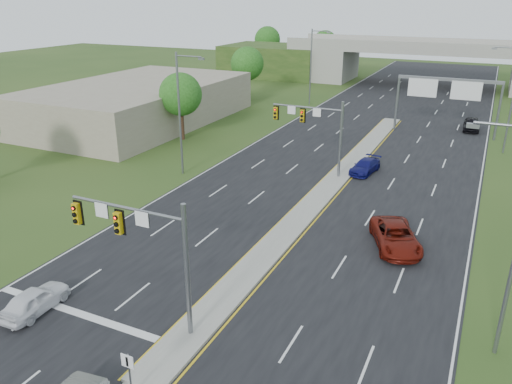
{
  "coord_description": "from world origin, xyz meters",
  "views": [
    {
      "loc": [
        11.5,
        -16.83,
        15.53
      ],
      "look_at": [
        -2.03,
        11.78,
        3.0
      ],
      "focal_mm": 35.0,
      "sensor_mm": 36.0,
      "label": 1
    }
  ],
  "objects_px": {
    "car_far_c": "(471,124)",
    "keep_right_sign": "(129,369)",
    "sign_gantry": "(447,91)",
    "car_white": "(35,300)",
    "overpass": "(427,66)",
    "signal_mast_near": "(144,241)",
    "car_far_b": "(365,166)",
    "car_far_a": "(396,236)",
    "signal_mast_far": "(317,125)"
  },
  "relations": [
    {
      "from": "car_far_a",
      "to": "car_far_c",
      "type": "distance_m",
      "value": 35.11
    },
    {
      "from": "car_far_a",
      "to": "car_far_b",
      "type": "height_order",
      "value": "car_far_a"
    },
    {
      "from": "car_white",
      "to": "signal_mast_near",
      "type": "bearing_deg",
      "value": -167.27
    },
    {
      "from": "car_far_a",
      "to": "car_far_c",
      "type": "bearing_deg",
      "value": 62.47
    },
    {
      "from": "car_far_b",
      "to": "signal_mast_near",
      "type": "bearing_deg",
      "value": -89.76
    },
    {
      "from": "keep_right_sign",
      "to": "car_far_c",
      "type": "distance_m",
      "value": 54.01
    },
    {
      "from": "signal_mast_near",
      "to": "car_far_a",
      "type": "height_order",
      "value": "signal_mast_near"
    },
    {
      "from": "car_far_b",
      "to": "overpass",
      "type": "bearing_deg",
      "value": 100.75
    },
    {
      "from": "keep_right_sign",
      "to": "sign_gantry",
      "type": "xyz_separation_m",
      "value": [
        6.68,
        49.45,
        3.72
      ]
    },
    {
      "from": "signal_mast_far",
      "to": "overpass",
      "type": "bearing_deg",
      "value": 87.65
    },
    {
      "from": "keep_right_sign",
      "to": "car_far_c",
      "type": "bearing_deg",
      "value": 79.54
    },
    {
      "from": "sign_gantry",
      "to": "signal_mast_far",
      "type": "bearing_deg",
      "value": -114.11
    },
    {
      "from": "car_white",
      "to": "car_far_b",
      "type": "distance_m",
      "value": 30.9
    },
    {
      "from": "sign_gantry",
      "to": "signal_mast_near",
      "type": "bearing_deg",
      "value": -101.25
    },
    {
      "from": "signal_mast_near",
      "to": "overpass",
      "type": "bearing_deg",
      "value": 88.38
    },
    {
      "from": "signal_mast_near",
      "to": "overpass",
      "type": "xyz_separation_m",
      "value": [
        2.26,
        80.07,
        -1.17
      ]
    },
    {
      "from": "signal_mast_near",
      "to": "car_far_a",
      "type": "xyz_separation_m",
      "value": [
        9.52,
        13.64,
        -3.93
      ]
    },
    {
      "from": "car_far_c",
      "to": "overpass",
      "type": "bearing_deg",
      "value": 104.33
    },
    {
      "from": "keep_right_sign",
      "to": "sign_gantry",
      "type": "relative_size",
      "value": 0.19
    },
    {
      "from": "car_far_c",
      "to": "car_far_a",
      "type": "bearing_deg",
      "value": -97.16
    },
    {
      "from": "signal_mast_near",
      "to": "car_far_b",
      "type": "bearing_deg",
      "value": 81.49
    },
    {
      "from": "car_far_a",
      "to": "car_far_c",
      "type": "xyz_separation_m",
      "value": [
        2.55,
        35.02,
        0.0
      ]
    },
    {
      "from": "signal_mast_near",
      "to": "keep_right_sign",
      "type": "distance_m",
      "value": 5.94
    },
    {
      "from": "keep_right_sign",
      "to": "car_white",
      "type": "distance_m",
      "value": 8.92
    },
    {
      "from": "keep_right_sign",
      "to": "car_white",
      "type": "relative_size",
      "value": 0.56
    },
    {
      "from": "car_far_c",
      "to": "keep_right_sign",
      "type": "bearing_deg",
      "value": -103.45
    },
    {
      "from": "signal_mast_far",
      "to": "keep_right_sign",
      "type": "distance_m",
      "value": 29.71
    },
    {
      "from": "signal_mast_far",
      "to": "car_white",
      "type": "height_order",
      "value": "signal_mast_far"
    },
    {
      "from": "overpass",
      "to": "car_far_b",
      "type": "height_order",
      "value": "overpass"
    },
    {
      "from": "car_white",
      "to": "car_far_a",
      "type": "height_order",
      "value": "car_far_a"
    },
    {
      "from": "sign_gantry",
      "to": "overpass",
      "type": "height_order",
      "value": "overpass"
    },
    {
      "from": "overpass",
      "to": "car_far_c",
      "type": "relative_size",
      "value": 17.48
    },
    {
      "from": "keep_right_sign",
      "to": "overpass",
      "type": "height_order",
      "value": "overpass"
    },
    {
      "from": "signal_mast_far",
      "to": "sign_gantry",
      "type": "height_order",
      "value": "signal_mast_far"
    },
    {
      "from": "keep_right_sign",
      "to": "car_far_c",
      "type": "height_order",
      "value": "keep_right_sign"
    },
    {
      "from": "sign_gantry",
      "to": "car_white",
      "type": "relative_size",
      "value": 2.94
    },
    {
      "from": "signal_mast_near",
      "to": "car_far_b",
      "type": "height_order",
      "value": "signal_mast_near"
    },
    {
      "from": "signal_mast_far",
      "to": "car_far_a",
      "type": "distance_m",
      "value": 15.33
    },
    {
      "from": "car_far_b",
      "to": "car_far_c",
      "type": "xyz_separation_m",
      "value": [
        7.96,
        21.2,
        0.15
      ]
    },
    {
      "from": "sign_gantry",
      "to": "car_far_b",
      "type": "height_order",
      "value": "sign_gantry"
    },
    {
      "from": "signal_mast_far",
      "to": "car_white",
      "type": "relative_size",
      "value": 1.78
    },
    {
      "from": "signal_mast_near",
      "to": "sign_gantry",
      "type": "distance_m",
      "value": 45.88
    },
    {
      "from": "car_far_c",
      "to": "car_far_b",
      "type": "bearing_deg",
      "value": -113.57
    },
    {
      "from": "signal_mast_near",
      "to": "car_far_c",
      "type": "relative_size",
      "value": 1.53
    },
    {
      "from": "signal_mast_near",
      "to": "car_far_c",
      "type": "height_order",
      "value": "signal_mast_near"
    },
    {
      "from": "signal_mast_near",
      "to": "overpass",
      "type": "height_order",
      "value": "overpass"
    },
    {
      "from": "overpass",
      "to": "car_far_a",
      "type": "relative_size",
      "value": 14.31
    },
    {
      "from": "signal_mast_near",
      "to": "car_far_c",
      "type": "bearing_deg",
      "value": 76.07
    },
    {
      "from": "overpass",
      "to": "car_far_c",
      "type": "bearing_deg",
      "value": -72.67
    },
    {
      "from": "signal_mast_far",
      "to": "sign_gantry",
      "type": "bearing_deg",
      "value": 65.89
    }
  ]
}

